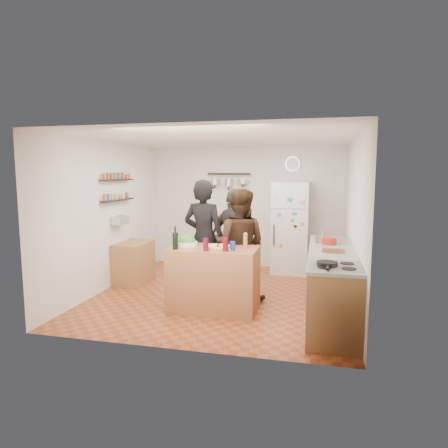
% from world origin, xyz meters
% --- Properties ---
extents(room_shell, '(4.20, 4.20, 4.20)m').
position_xyz_m(room_shell, '(0.00, 0.39, 1.25)').
color(room_shell, brown).
rests_on(room_shell, ground).
extents(prep_island, '(1.25, 0.72, 0.91)m').
position_xyz_m(prep_island, '(0.04, -0.71, 0.46)').
color(prep_island, '#9C6139').
rests_on(prep_island, floor).
extents(pizza_board, '(0.42, 0.34, 0.02)m').
position_xyz_m(pizza_board, '(0.12, -0.73, 0.92)').
color(pizza_board, olive).
rests_on(pizza_board, prep_island).
extents(pizza, '(0.34, 0.34, 0.02)m').
position_xyz_m(pizza, '(0.12, -0.73, 0.94)').
color(pizza, '#CCBA86').
rests_on(pizza, pizza_board).
extents(salad_bowl, '(0.31, 0.31, 0.06)m').
position_xyz_m(salad_bowl, '(-0.38, -0.66, 0.94)').
color(salad_bowl, silver).
rests_on(salad_bowl, prep_island).
extents(wine_bottle, '(0.08, 0.08, 0.24)m').
position_xyz_m(wine_bottle, '(-0.46, -0.93, 1.03)').
color(wine_bottle, black).
rests_on(wine_bottle, prep_island).
extents(wine_glass_near, '(0.07, 0.07, 0.18)m').
position_xyz_m(wine_glass_near, '(-0.01, -0.95, 1.00)').
color(wine_glass_near, '#55071A').
rests_on(wine_glass_near, prep_island).
extents(wine_glass_far, '(0.08, 0.08, 0.19)m').
position_xyz_m(wine_glass_far, '(0.26, -0.91, 1.00)').
color(wine_glass_far, '#5D0711').
rests_on(wine_glass_far, prep_island).
extents(pepper_mill, '(0.06, 0.06, 0.18)m').
position_xyz_m(pepper_mill, '(0.49, -0.66, 1.00)').
color(pepper_mill, '#AF6D49').
rests_on(pepper_mill, prep_island).
extents(salt_canister, '(0.08, 0.08, 0.13)m').
position_xyz_m(salt_canister, '(0.34, -0.83, 0.97)').
color(salt_canister, navy).
rests_on(salt_canister, prep_island).
extents(person_left, '(0.75, 0.55, 1.88)m').
position_xyz_m(person_left, '(-0.27, -0.15, 0.94)').
color(person_left, black).
rests_on(person_left, floor).
extents(person_center, '(0.88, 0.71, 1.74)m').
position_xyz_m(person_center, '(0.31, -0.16, 0.87)').
color(person_center, black).
rests_on(person_center, floor).
extents(person_back, '(1.09, 0.78, 1.72)m').
position_xyz_m(person_back, '(0.13, 0.33, 0.86)').
color(person_back, '#2F2C2A').
rests_on(person_back, floor).
extents(counter_run, '(0.63, 2.63, 0.90)m').
position_xyz_m(counter_run, '(1.70, -0.55, 0.45)').
color(counter_run, '#9E7042').
rests_on(counter_run, floor).
extents(stove_top, '(0.60, 0.62, 0.02)m').
position_xyz_m(stove_top, '(1.70, -1.50, 0.91)').
color(stove_top, white).
rests_on(stove_top, counter_run).
extents(skillet, '(0.24, 0.24, 0.05)m').
position_xyz_m(skillet, '(1.60, -1.52, 0.94)').
color(skillet, black).
rests_on(skillet, stove_top).
extents(sink, '(0.50, 0.80, 0.03)m').
position_xyz_m(sink, '(1.70, 0.30, 0.92)').
color(sink, silver).
rests_on(sink, counter_run).
extents(cutting_board, '(0.30, 0.40, 0.02)m').
position_xyz_m(cutting_board, '(1.70, -0.60, 0.91)').
color(cutting_board, '#9A6938').
rests_on(cutting_board, counter_run).
extents(red_bowl, '(0.22, 0.22, 0.09)m').
position_xyz_m(red_bowl, '(1.65, -0.09, 0.97)').
color(red_bowl, '#B02214').
rests_on(red_bowl, counter_run).
extents(fridge, '(0.70, 0.68, 1.80)m').
position_xyz_m(fridge, '(0.95, 1.75, 0.90)').
color(fridge, white).
rests_on(fridge, floor).
extents(wall_clock, '(0.30, 0.03, 0.30)m').
position_xyz_m(wall_clock, '(0.95, 2.08, 2.15)').
color(wall_clock, silver).
rests_on(wall_clock, back_wall).
extents(spice_shelf_lower, '(0.12, 1.00, 0.02)m').
position_xyz_m(spice_shelf_lower, '(-1.93, 0.20, 1.50)').
color(spice_shelf_lower, black).
rests_on(spice_shelf_lower, left_wall).
extents(spice_shelf_upper, '(0.12, 1.00, 0.02)m').
position_xyz_m(spice_shelf_upper, '(-1.93, 0.20, 1.85)').
color(spice_shelf_upper, black).
rests_on(spice_shelf_upper, left_wall).
extents(produce_basket, '(0.18, 0.35, 0.14)m').
position_xyz_m(produce_basket, '(-1.90, 0.20, 1.15)').
color(produce_basket, silver).
rests_on(produce_basket, left_wall).
extents(side_table, '(0.50, 0.80, 0.73)m').
position_xyz_m(side_table, '(-1.74, 0.37, 0.36)').
color(side_table, '#9F6D42').
rests_on(side_table, floor).
extents(pot_rack, '(0.90, 0.04, 0.04)m').
position_xyz_m(pot_rack, '(-0.35, 2.00, 1.95)').
color(pot_rack, black).
rests_on(pot_rack, back_wall).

